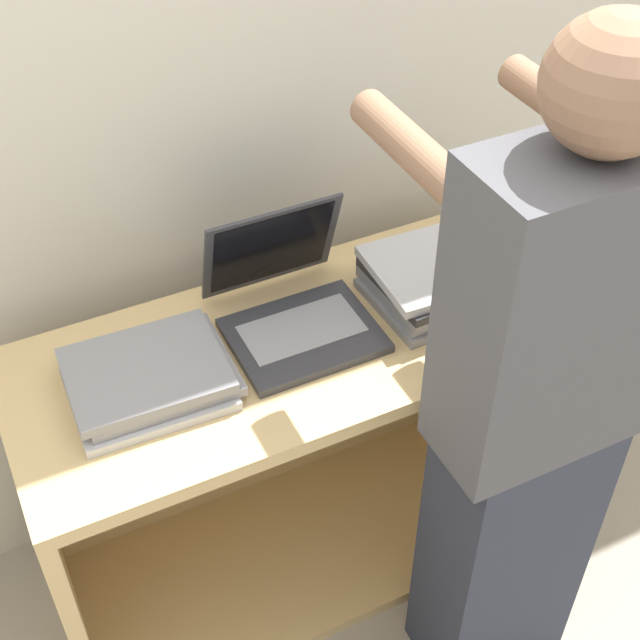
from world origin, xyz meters
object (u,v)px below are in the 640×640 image
at_px(laptop_stack_right, 442,276).
at_px(person, 532,418).
at_px(laptop_open, 293,306).
at_px(laptop_stack_left, 150,378).

xyz_separation_m(laptop_stack_right, person, (-0.06, -0.43, -0.02)).
relative_size(laptop_open, laptop_stack_right, 0.99).
bearing_deg(person, laptop_open, 120.52).
bearing_deg(laptop_open, laptop_stack_right, -9.40).
bearing_deg(laptop_stack_right, person, -98.20).
height_order(laptop_stack_left, person, person).
bearing_deg(laptop_stack_left, person, -34.34).
height_order(laptop_open, person, person).
height_order(laptop_stack_right, person, person).
xyz_separation_m(laptop_open, laptop_stack_left, (-0.35, -0.05, -0.02)).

